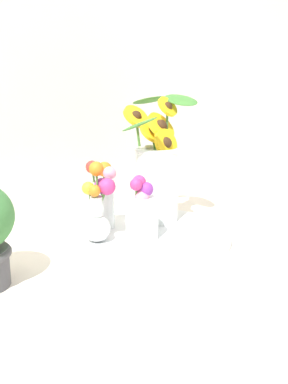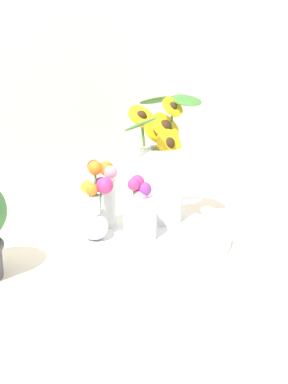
% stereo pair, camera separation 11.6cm
% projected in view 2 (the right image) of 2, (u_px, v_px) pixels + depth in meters
% --- Properties ---
extents(ground_plane, '(6.00, 6.00, 0.00)m').
position_uv_depth(ground_plane, '(144.00, 247.00, 1.13)').
color(ground_plane, silver).
extents(serving_tray, '(0.46, 0.46, 0.02)m').
position_uv_depth(serving_tray, '(144.00, 235.00, 1.19)').
color(serving_tray, silver).
rests_on(serving_tray, ground_plane).
extents(mason_jar_sunflowers, '(0.24, 0.23, 0.36)m').
position_uv_depth(mason_jar_sunflowers, '(161.00, 173.00, 1.25)').
color(mason_jar_sunflowers, silver).
rests_on(mason_jar_sunflowers, serving_tray).
extents(vase_small_center, '(0.08, 0.08, 0.16)m').
position_uv_depth(vase_small_center, '(140.00, 212.00, 1.13)').
color(vase_small_center, white).
rests_on(vase_small_center, serving_tray).
extents(vase_bulb_right, '(0.09, 0.07, 0.20)m').
position_uv_depth(vase_bulb_right, '(96.00, 207.00, 1.12)').
color(vase_bulb_right, white).
rests_on(vase_bulb_right, serving_tray).
extents(vase_small_back, '(0.08, 0.09, 0.19)m').
position_uv_depth(vase_small_back, '(105.00, 196.00, 1.21)').
color(vase_small_back, white).
rests_on(vase_small_back, serving_tray).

